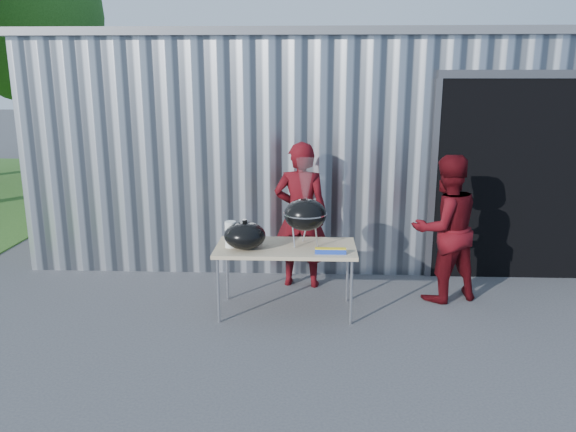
{
  "coord_description": "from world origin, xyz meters",
  "views": [
    {
      "loc": [
        0.53,
        -5.29,
        2.51
      ],
      "look_at": [
        0.29,
        0.61,
        1.05
      ],
      "focal_mm": 35.0,
      "sensor_mm": 36.0,
      "label": 1
    }
  ],
  "objects_px": {
    "person_bystander": "(445,229)",
    "folding_table": "(286,250)",
    "kettle_grill": "(305,208)",
    "person_cook": "(301,215)"
  },
  "relations": [
    {
      "from": "kettle_grill",
      "to": "person_cook",
      "type": "xyz_separation_m",
      "value": [
        -0.06,
        0.79,
        -0.27
      ]
    },
    {
      "from": "kettle_grill",
      "to": "person_bystander",
      "type": "xyz_separation_m",
      "value": [
        1.59,
        0.41,
        -0.32
      ]
    },
    {
      "from": "folding_table",
      "to": "person_cook",
      "type": "distance_m",
      "value": 0.87
    },
    {
      "from": "folding_table",
      "to": "kettle_grill",
      "type": "bearing_deg",
      "value": 11.65
    },
    {
      "from": "kettle_grill",
      "to": "person_cook",
      "type": "bearing_deg",
      "value": 94.35
    },
    {
      "from": "kettle_grill",
      "to": "person_bystander",
      "type": "distance_m",
      "value": 1.67
    },
    {
      "from": "person_cook",
      "to": "person_bystander",
      "type": "xyz_separation_m",
      "value": [
        1.65,
        -0.38,
        -0.05
      ]
    },
    {
      "from": "folding_table",
      "to": "person_cook",
      "type": "xyz_separation_m",
      "value": [
        0.15,
        0.83,
        0.18
      ]
    },
    {
      "from": "person_bystander",
      "to": "person_cook",
      "type": "bearing_deg",
      "value": -33.53
    },
    {
      "from": "person_bystander",
      "to": "folding_table",
      "type": "bearing_deg",
      "value": -6.28
    }
  ]
}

